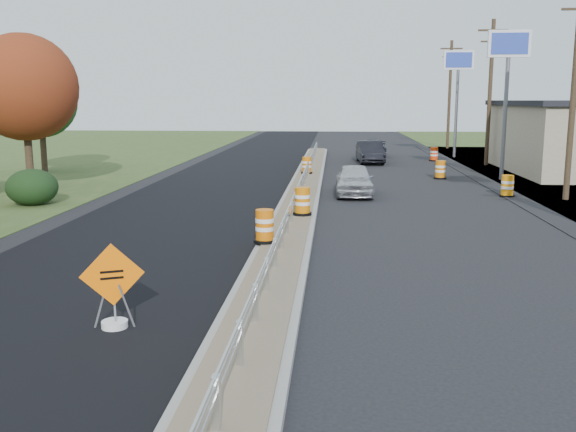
# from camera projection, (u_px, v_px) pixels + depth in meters

# --- Properties ---
(ground) EXTENTS (140.00, 140.00, 0.00)m
(ground) POSITION_uv_depth(u_px,v_px,m) (287.00, 241.00, 19.89)
(ground) COLOR black
(ground) RESTS_ON ground
(milled_overlay) EXTENTS (7.20, 120.00, 0.01)m
(milled_overlay) POSITION_uv_depth(u_px,v_px,m) (209.00, 193.00, 30.02)
(milled_overlay) COLOR black
(milled_overlay) RESTS_ON ground
(median) EXTENTS (1.60, 55.00, 0.23)m
(median) POSITION_uv_depth(u_px,v_px,m) (301.00, 198.00, 27.72)
(median) COLOR gray
(median) RESTS_ON ground
(guardrail) EXTENTS (0.10, 46.15, 0.72)m
(guardrail) POSITION_uv_depth(u_px,v_px,m) (302.00, 181.00, 28.59)
(guardrail) COLOR silver
(guardrail) RESTS_ON median
(pylon_sign_mid) EXTENTS (2.20, 0.30, 7.90)m
(pylon_sign_mid) POSITION_uv_depth(u_px,v_px,m) (508.00, 58.00, 33.69)
(pylon_sign_mid) COLOR slate
(pylon_sign_mid) RESTS_ON ground
(pylon_sign_north) EXTENTS (2.20, 0.30, 7.90)m
(pylon_sign_north) POSITION_uv_depth(u_px,v_px,m) (458.00, 70.00, 47.43)
(pylon_sign_north) COLOR slate
(pylon_sign_north) RESTS_ON ground
(utility_pole_smid) EXTENTS (1.90, 0.26, 9.40)m
(utility_pole_smid) POSITION_uv_depth(u_px,v_px,m) (574.00, 85.00, 27.02)
(utility_pole_smid) COLOR #473523
(utility_pole_smid) RESTS_ON ground
(utility_pole_nmid) EXTENTS (1.90, 0.26, 9.40)m
(utility_pole_nmid) POSITION_uv_depth(u_px,v_px,m) (490.00, 90.00, 41.74)
(utility_pole_nmid) COLOR #473523
(utility_pole_nmid) RESTS_ON ground
(utility_pole_north) EXTENTS (1.90, 0.26, 9.40)m
(utility_pole_north) POSITION_uv_depth(u_px,v_px,m) (450.00, 93.00, 56.46)
(utility_pole_north) COLOR #473523
(utility_pole_north) RESTS_ON ground
(hedge_north) EXTENTS (2.09, 2.09, 1.52)m
(hedge_north) POSITION_uv_depth(u_px,v_px,m) (32.00, 187.00, 26.43)
(hedge_north) COLOR black
(hedge_north) RESTS_ON ground
(tree_near_red) EXTENTS (4.95, 4.95, 7.35)m
(tree_near_red) POSITION_uv_depth(u_px,v_px,m) (24.00, 88.00, 29.76)
(tree_near_red) COLOR #473523
(tree_near_red) RESTS_ON ground
(tree_near_back) EXTENTS (4.29, 4.29, 6.37)m
(tree_near_back) POSITION_uv_depth(u_px,v_px,m) (40.00, 101.00, 37.94)
(tree_near_back) COLOR #473523
(tree_near_back) RESTS_ON ground
(caution_sign) EXTENTS (1.12, 0.50, 1.66)m
(caution_sign) POSITION_uv_depth(u_px,v_px,m) (114.00, 307.00, 12.19)
(caution_sign) COLOR white
(caution_sign) RESTS_ON ground
(barrel_median_near) EXTENTS (0.66, 0.66, 0.96)m
(barrel_median_near) POSITION_uv_depth(u_px,v_px,m) (265.00, 227.00, 18.50)
(barrel_median_near) COLOR black
(barrel_median_near) RESTS_ON median
(barrel_median_mid) EXTENTS (0.68, 0.68, 0.99)m
(barrel_median_mid) POSITION_uv_depth(u_px,v_px,m) (302.00, 202.00, 22.93)
(barrel_median_mid) COLOR black
(barrel_median_mid) RESTS_ON median
(barrel_median_far) EXTENTS (0.64, 0.64, 0.93)m
(barrel_median_far) POSITION_uv_depth(u_px,v_px,m) (307.00, 166.00, 35.89)
(barrel_median_far) COLOR black
(barrel_median_far) RESTS_ON median
(barrel_shoulder_near) EXTENTS (0.67, 0.67, 0.99)m
(barrel_shoulder_near) POSITION_uv_depth(u_px,v_px,m) (507.00, 186.00, 28.75)
(barrel_shoulder_near) COLOR black
(barrel_shoulder_near) RESTS_ON ground
(barrel_shoulder_mid) EXTENTS (0.69, 0.69, 1.01)m
(barrel_shoulder_mid) POSITION_uv_depth(u_px,v_px,m) (440.00, 170.00, 35.33)
(barrel_shoulder_mid) COLOR black
(barrel_shoulder_mid) RESTS_ON ground
(barrel_shoulder_far) EXTENTS (0.67, 0.67, 0.99)m
(barrel_shoulder_far) POSITION_uv_depth(u_px,v_px,m) (434.00, 154.00, 45.64)
(barrel_shoulder_far) COLOR black
(barrel_shoulder_far) RESTS_ON ground
(car_silver) EXTENTS (1.68, 4.15, 1.41)m
(car_silver) POSITION_uv_depth(u_px,v_px,m) (354.00, 180.00, 29.25)
(car_silver) COLOR silver
(car_silver) RESTS_ON ground
(car_dark_mid) EXTENTS (1.88, 4.66, 1.50)m
(car_dark_mid) POSITION_uv_depth(u_px,v_px,m) (370.00, 152.00, 44.18)
(car_dark_mid) COLOR black
(car_dark_mid) RESTS_ON ground
(car_dark_far) EXTENTS (1.97, 4.69, 1.35)m
(car_dark_far) POSITION_uv_depth(u_px,v_px,m) (373.00, 148.00, 49.46)
(car_dark_far) COLOR black
(car_dark_far) RESTS_ON ground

